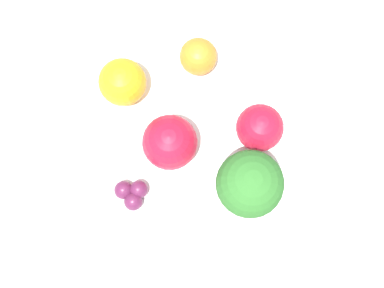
{
  "coord_description": "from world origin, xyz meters",
  "views": [
    {
      "loc": [
        0.11,
        -0.01,
        0.58
      ],
      "look_at": [
        0.0,
        0.0,
        0.07
      ],
      "focal_mm": 50.0,
      "sensor_mm": 36.0,
      "label": 1
    }
  ],
  "objects_px": {
    "broccoli": "(250,184)",
    "apple_red": "(260,128)",
    "apple_green": "(170,142)",
    "orange_front": "(198,56)",
    "bowl": "(192,150)",
    "orange_back": "(122,82)",
    "grape_cluster": "(132,194)"
  },
  "relations": [
    {
      "from": "orange_front",
      "to": "orange_back",
      "type": "relative_size",
      "value": 0.8
    },
    {
      "from": "orange_front",
      "to": "apple_red",
      "type": "bearing_deg",
      "value": 32.74
    },
    {
      "from": "orange_front",
      "to": "grape_cluster",
      "type": "distance_m",
      "value": 0.15
    },
    {
      "from": "broccoli",
      "to": "apple_green",
      "type": "distance_m",
      "value": 0.09
    },
    {
      "from": "grape_cluster",
      "to": "orange_front",
      "type": "bearing_deg",
      "value": 149.09
    },
    {
      "from": "broccoli",
      "to": "orange_back",
      "type": "bearing_deg",
      "value": -136.28
    },
    {
      "from": "broccoli",
      "to": "apple_red",
      "type": "xyz_separation_m",
      "value": [
        -0.06,
        0.02,
        -0.02
      ]
    },
    {
      "from": "apple_red",
      "to": "orange_back",
      "type": "bearing_deg",
      "value": -114.64
    },
    {
      "from": "bowl",
      "to": "broccoli",
      "type": "xyz_separation_m",
      "value": [
        0.05,
        0.05,
        0.06
      ]
    },
    {
      "from": "orange_front",
      "to": "orange_back",
      "type": "height_order",
      "value": "orange_back"
    },
    {
      "from": "bowl",
      "to": "apple_red",
      "type": "relative_size",
      "value": 5.25
    },
    {
      "from": "broccoli",
      "to": "grape_cluster",
      "type": "xyz_separation_m",
      "value": [
        -0.01,
        -0.11,
        -0.03
      ]
    },
    {
      "from": "bowl",
      "to": "orange_back",
      "type": "relative_size",
      "value": 5.14
    },
    {
      "from": "apple_green",
      "to": "grape_cluster",
      "type": "distance_m",
      "value": 0.06
    },
    {
      "from": "apple_green",
      "to": "orange_front",
      "type": "bearing_deg",
      "value": 157.37
    },
    {
      "from": "apple_green",
      "to": "grape_cluster",
      "type": "height_order",
      "value": "apple_green"
    },
    {
      "from": "bowl",
      "to": "apple_green",
      "type": "xyz_separation_m",
      "value": [
        -0.0,
        -0.02,
        0.04
      ]
    },
    {
      "from": "orange_front",
      "to": "grape_cluster",
      "type": "bearing_deg",
      "value": -30.91
    },
    {
      "from": "orange_front",
      "to": "grape_cluster",
      "type": "xyz_separation_m",
      "value": [
        0.13,
        -0.08,
        -0.01
      ]
    },
    {
      "from": "orange_front",
      "to": "bowl",
      "type": "bearing_deg",
      "value": -9.76
    },
    {
      "from": "bowl",
      "to": "orange_back",
      "type": "distance_m",
      "value": 0.1
    },
    {
      "from": "broccoli",
      "to": "apple_red",
      "type": "relative_size",
      "value": 1.63
    },
    {
      "from": "bowl",
      "to": "orange_front",
      "type": "bearing_deg",
      "value": 170.24
    },
    {
      "from": "apple_red",
      "to": "apple_green",
      "type": "height_order",
      "value": "apple_green"
    },
    {
      "from": "orange_back",
      "to": "grape_cluster",
      "type": "height_order",
      "value": "orange_back"
    },
    {
      "from": "broccoli",
      "to": "grape_cluster",
      "type": "bearing_deg",
      "value": -93.24
    },
    {
      "from": "broccoli",
      "to": "orange_front",
      "type": "relative_size",
      "value": 1.99
    },
    {
      "from": "apple_red",
      "to": "orange_back",
      "type": "relative_size",
      "value": 0.98
    },
    {
      "from": "broccoli",
      "to": "apple_green",
      "type": "xyz_separation_m",
      "value": [
        -0.05,
        -0.07,
        -0.02
      ]
    },
    {
      "from": "apple_red",
      "to": "orange_back",
      "type": "xyz_separation_m",
      "value": [
        -0.06,
        -0.13,
        0.0
      ]
    },
    {
      "from": "grape_cluster",
      "to": "bowl",
      "type": "bearing_deg",
      "value": 124.38
    },
    {
      "from": "apple_green",
      "to": "orange_front",
      "type": "distance_m",
      "value": 0.09
    }
  ]
}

